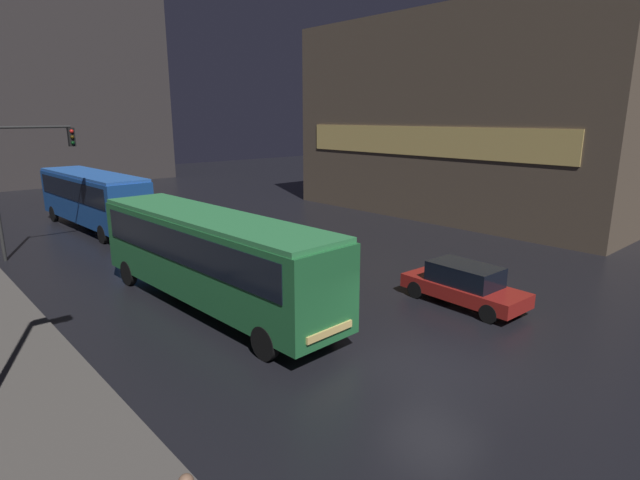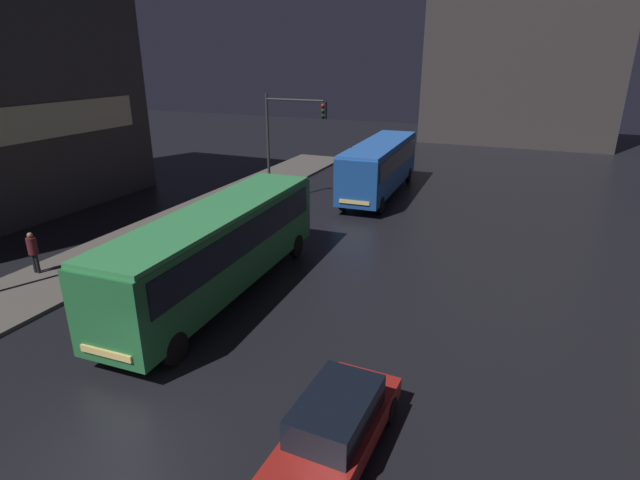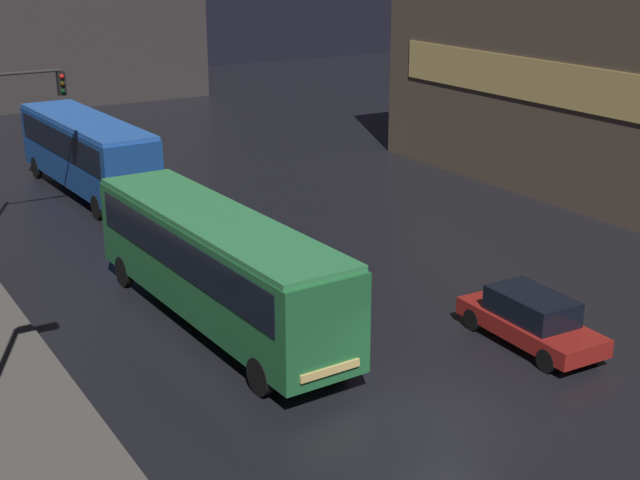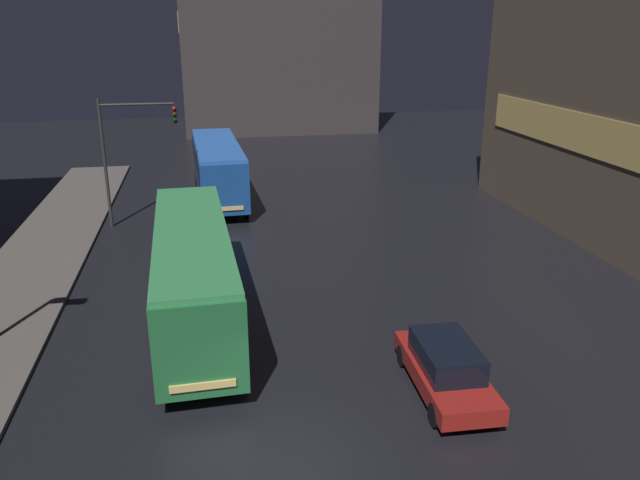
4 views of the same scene
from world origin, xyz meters
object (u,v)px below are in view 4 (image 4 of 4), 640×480
object	(u,v)px
car_taxi	(446,367)
traffic_light_main	(130,141)
bus_near	(193,265)
bus_far	(218,165)

from	to	relation	value
car_taxi	traffic_light_main	xyz separation A→B (m)	(-9.87, 17.55, 3.62)
car_taxi	traffic_light_main	world-z (taller)	traffic_light_main
bus_near	bus_far	world-z (taller)	bus_far
bus_near	bus_far	xyz separation A→B (m)	(1.32, 16.11, 0.00)
bus_near	bus_far	size ratio (longest dim) A/B	1.07
bus_far	car_taxi	distance (m)	22.65
bus_near	traffic_light_main	xyz separation A→B (m)	(-3.00, 11.73, 2.31)
bus_far	car_taxi	bearing A→B (deg)	101.88
bus_near	bus_far	bearing A→B (deg)	-96.77
bus_far	traffic_light_main	world-z (taller)	traffic_light_main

